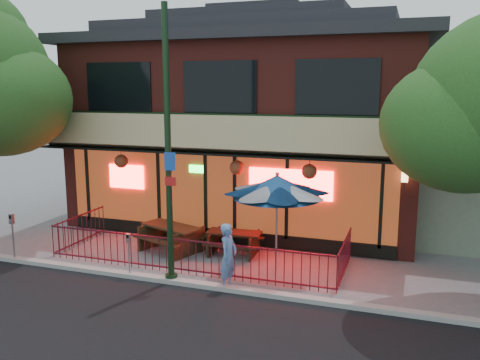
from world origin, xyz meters
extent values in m
plane|color=gray|center=(0.00, 0.00, 0.00)|extent=(80.00, 80.00, 0.00)
cube|color=#999993|center=(0.00, -0.50, 0.06)|extent=(80.00, 0.25, 0.12)
cube|color=maroon|center=(0.00, 7.20, 3.25)|extent=(12.00, 8.00, 6.50)
cube|color=#59230F|center=(0.00, 3.18, 1.65)|extent=(11.00, 0.06, 2.60)
cube|color=#FF0C0C|center=(2.30, 3.10, 2.10)|extent=(2.60, 0.04, 0.90)
cube|color=#FF0C0C|center=(-3.40, 3.10, 2.00)|extent=(1.30, 0.04, 0.80)
cube|color=#CEBA82|center=(0.00, 2.70, 3.55)|extent=(12.20, 1.33, 1.26)
cube|color=black|center=(-3.60, 3.18, 5.00)|extent=(2.40, 0.06, 1.60)
cube|color=black|center=(0.00, 3.18, 5.00)|extent=(2.40, 0.06, 1.60)
cube|color=black|center=(3.60, 3.18, 5.00)|extent=(2.40, 0.06, 1.60)
cube|color=black|center=(0.00, 3.15, 0.25)|extent=(11.00, 0.12, 0.40)
cube|color=#FFC672|center=(5.60, 3.02, 2.55)|extent=(0.18, 0.18, 0.32)
cube|color=#4A101D|center=(0.00, 0.20, 0.95)|extent=(8.40, 0.04, 0.04)
cube|color=#4A101D|center=(0.00, 0.20, 0.12)|extent=(8.40, 0.04, 0.04)
cube|color=#4A101D|center=(-4.20, 1.50, 0.95)|extent=(0.04, 2.60, 0.04)
cube|color=#4A101D|center=(4.20, 1.50, 0.95)|extent=(0.04, 2.60, 0.04)
cylinder|color=#4A101D|center=(0.00, 0.20, 0.50)|extent=(0.02, 0.02, 1.00)
cylinder|color=black|center=(0.00, -0.40, 3.50)|extent=(0.16, 0.16, 7.00)
cylinder|color=black|center=(0.00, -0.40, 0.10)|extent=(0.32, 0.32, 0.20)
cube|color=#194CB2|center=(0.12, -0.55, 3.20)|extent=(0.30, 0.02, 0.45)
cube|color=red|center=(0.12, -0.55, 2.70)|extent=(0.30, 0.02, 0.22)
cube|color=#362613|center=(-1.81, 2.11, 0.39)|extent=(0.54, 1.32, 0.79)
cube|color=#362613|center=(-0.42, 1.59, 0.39)|extent=(0.54, 1.32, 0.79)
cube|color=#362613|center=(-1.11, 1.85, 0.79)|extent=(2.07, 1.41, 0.06)
cube|color=#362613|center=(-1.32, 1.30, 0.47)|extent=(1.90, 0.94, 0.05)
cube|color=#362613|center=(-0.91, 2.40, 0.47)|extent=(1.90, 0.94, 0.05)
cube|color=black|center=(0.17, 2.18, 0.34)|extent=(0.13, 1.18, 0.67)
cube|color=black|center=(1.43, 2.26, 0.34)|extent=(0.13, 1.18, 0.67)
cube|color=black|center=(0.80, 2.22, 0.67)|extent=(1.67, 0.78, 0.05)
cube|color=black|center=(0.83, 1.72, 0.40)|extent=(1.64, 0.35, 0.05)
cube|color=black|center=(0.77, 2.72, 0.40)|extent=(1.64, 0.35, 0.05)
cylinder|color=gray|center=(2.34, 1.39, 1.26)|extent=(0.06, 0.06, 2.52)
cone|color=navy|center=(2.34, 1.39, 2.35)|extent=(2.40, 2.40, 0.63)
sphere|color=gray|center=(2.34, 1.39, 2.69)|extent=(0.11, 0.11, 0.11)
imported|color=#5C81B9|center=(1.58, -0.35, 0.84)|extent=(0.47, 0.65, 1.69)
cylinder|color=gray|center=(-1.19, -0.48, 0.49)|extent=(0.04, 0.04, 0.97)
cube|color=gray|center=(-1.19, -0.48, 1.08)|extent=(0.11, 0.09, 0.25)
cube|color=black|center=(-1.19, -0.53, 1.13)|extent=(0.07, 0.01, 0.09)
cylinder|color=gray|center=(-5.03, -0.48, 0.57)|extent=(0.05, 0.05, 1.15)
cube|color=gray|center=(-5.03, -0.48, 1.27)|extent=(0.13, 0.11, 0.29)
cube|color=black|center=(-5.03, -0.53, 1.33)|extent=(0.08, 0.01, 0.10)
camera|label=1|loc=(5.80, -11.69, 5.03)|focal=38.00mm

